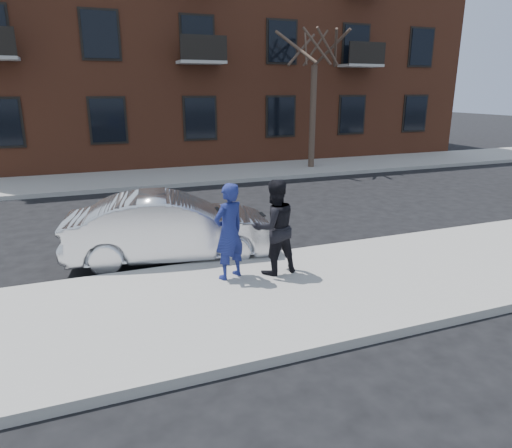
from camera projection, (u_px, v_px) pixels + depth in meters
name	position (u px, v px, depth m)	size (l,w,h in m)	color
ground	(372.00, 277.00, 8.59)	(100.00, 100.00, 0.00)	black
near_sidewalk	(380.00, 278.00, 8.35)	(50.00, 3.50, 0.15)	#9D9A94
near_curb	(330.00, 248.00, 9.96)	(50.00, 0.10, 0.15)	#999691
far_sidewalk	(210.00, 174.00, 18.63)	(50.00, 3.50, 0.15)	#9D9A94
far_curb	(223.00, 182.00, 17.02)	(50.00, 0.10, 0.15)	#999691
apartment_building	(209.00, 34.00, 23.63)	(24.30, 10.30, 12.30)	brown
street_tree	(315.00, 35.00, 18.42)	(3.60, 3.60, 6.80)	#382921
silver_sedan	(172.00, 227.00, 9.31)	(1.46, 4.20, 1.38)	silver
man_hoodie	(229.00, 231.00, 7.97)	(0.74, 0.63, 1.72)	navy
man_peacoat	(274.00, 227.00, 8.20)	(0.90, 0.73, 1.74)	black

